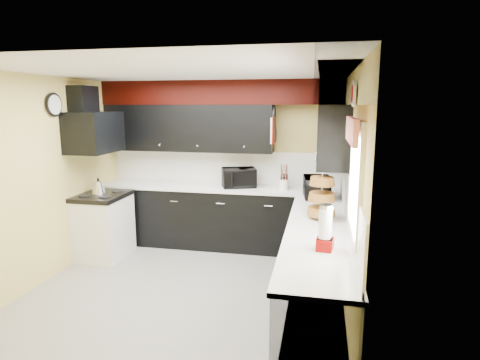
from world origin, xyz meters
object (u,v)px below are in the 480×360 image
(toaster_oven, at_px, (239,178))
(utensil_crock, at_px, (284,185))
(microwave, at_px, (317,187))
(kettle, at_px, (99,187))
(knife_block, at_px, (284,181))

(toaster_oven, bearing_deg, utensil_crock, -25.68)
(microwave, relative_size, kettle, 2.61)
(utensil_crock, bearing_deg, kettle, -165.18)
(knife_block, bearing_deg, utensil_crock, -82.90)
(toaster_oven, relative_size, utensil_crock, 3.47)
(microwave, height_order, utensil_crock, microwave)
(kettle, bearing_deg, knife_block, 17.24)
(toaster_oven, xyz_separation_m, utensil_crock, (0.68, -0.06, -0.07))
(utensil_crock, distance_m, knife_block, 0.12)
(toaster_oven, bearing_deg, knife_block, -15.89)
(microwave, distance_m, utensil_crock, 0.63)
(utensil_crock, bearing_deg, toaster_oven, 174.76)
(toaster_oven, distance_m, microwave, 1.25)
(toaster_oven, distance_m, utensil_crock, 0.68)
(utensil_crock, xyz_separation_m, knife_block, (-0.00, 0.12, 0.03))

